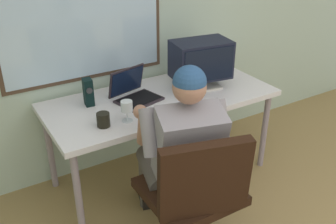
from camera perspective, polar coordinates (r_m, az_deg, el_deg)
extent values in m
cylinder|color=gray|center=(2.62, -13.02, -11.90)|extent=(0.05, 0.05, 0.68)
cylinder|color=gray|center=(3.34, 13.93, -2.73)|extent=(0.05, 0.05, 0.68)
cylinder|color=gray|center=(3.13, -16.92, -5.30)|extent=(0.05, 0.05, 0.68)
cylinder|color=gray|center=(3.75, 7.24, 1.40)|extent=(0.05, 0.05, 0.68)
cube|color=white|center=(2.94, -1.02, 1.87)|extent=(1.74, 0.77, 0.04)
cylinder|color=#3F3F44|center=(2.59, 3.02, -15.23)|extent=(0.05, 0.05, 0.39)
cube|color=black|center=(2.45, 3.15, -11.52)|extent=(0.54, 0.54, 0.06)
cube|color=black|center=(2.11, 5.41, -9.89)|extent=(0.52, 0.23, 0.46)
cylinder|color=#534D49|center=(2.65, 4.66, -7.35)|extent=(0.25, 0.44, 0.15)
cylinder|color=#534D49|center=(2.94, 3.10, -8.83)|extent=(0.12, 0.12, 0.46)
cube|color=black|center=(3.10, 2.65, -11.03)|extent=(0.16, 0.26, 0.08)
cylinder|color=#534D49|center=(2.57, -2.12, -8.47)|extent=(0.25, 0.44, 0.15)
cylinder|color=#534D49|center=(2.87, -3.05, -9.85)|extent=(0.12, 0.12, 0.46)
cube|color=black|center=(3.04, -3.23, -12.04)|extent=(0.16, 0.26, 0.08)
cube|color=gray|center=(2.30, 2.91, -5.34)|extent=(0.46, 0.43, 0.57)
sphere|color=#AB7760|center=(2.11, 3.16, 3.66)|extent=(0.19, 0.19, 0.19)
sphere|color=#294E80|center=(2.10, 3.18, 4.41)|extent=(0.19, 0.19, 0.19)
cylinder|color=gray|center=(2.35, 7.69, -1.52)|extent=(0.14, 0.22, 0.29)
cylinder|color=#AB7760|center=(2.49, 6.71, -3.36)|extent=(0.10, 0.12, 0.27)
sphere|color=#AB7760|center=(2.53, 6.35, -3.43)|extent=(0.09, 0.09, 0.09)
cylinder|color=gray|center=(2.23, -2.81, -3.01)|extent=(0.14, 0.22, 0.29)
cylinder|color=#AB7760|center=(2.37, -3.57, -2.34)|extent=(0.12, 0.18, 0.27)
sphere|color=#AB7760|center=(2.42, -4.09, 0.03)|extent=(0.09, 0.09, 0.09)
cube|color=beige|center=(3.11, 4.67, 3.85)|extent=(0.32, 0.27, 0.02)
cylinder|color=beige|center=(3.10, 4.70, 4.58)|extent=(0.04, 0.04, 0.07)
cube|color=black|center=(3.03, 4.83, 7.71)|extent=(0.48, 0.33, 0.29)
cube|color=black|center=(2.92, 6.08, 6.85)|extent=(0.40, 0.07, 0.25)
cube|color=#292129|center=(2.87, -4.27, 1.76)|extent=(0.36, 0.29, 0.02)
cube|color=black|center=(2.87, -4.28, 1.94)|extent=(0.32, 0.26, 0.00)
cube|color=#292129|center=(2.92, -6.13, 4.57)|extent=(0.31, 0.13, 0.21)
cube|color=#0F1933|center=(2.92, -6.01, 4.49)|extent=(0.29, 0.12, 0.19)
cylinder|color=silver|center=(2.61, -5.96, -1.27)|extent=(0.07, 0.07, 0.00)
cylinder|color=silver|center=(2.59, -6.00, -0.54)|extent=(0.01, 0.01, 0.07)
cylinder|color=silver|center=(2.56, -6.08, 0.86)|extent=(0.08, 0.08, 0.07)
cylinder|color=#54051B|center=(2.57, -6.06, 0.46)|extent=(0.07, 0.07, 0.03)
cube|color=black|center=(2.83, -11.61, 2.87)|extent=(0.07, 0.09, 0.20)
cylinder|color=#333338|center=(2.78, -11.45, 3.07)|extent=(0.04, 0.01, 0.04)
cylinder|color=black|center=(2.54, -9.47, -1.13)|extent=(0.09, 0.09, 0.09)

